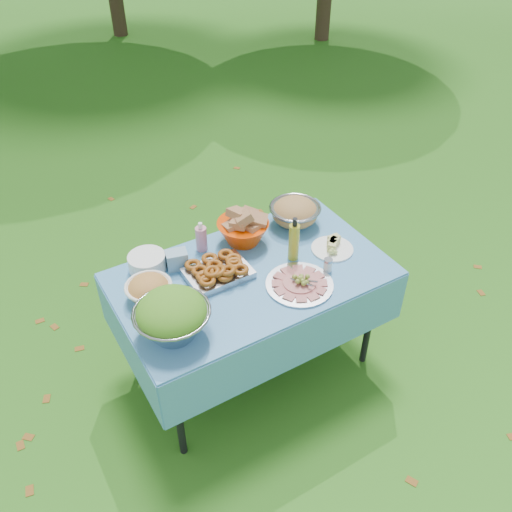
{
  "coord_description": "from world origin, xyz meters",
  "views": [
    {
      "loc": [
        -1.11,
        -1.91,
        2.67
      ],
      "look_at": [
        0.03,
        0.0,
        0.87
      ],
      "focal_mm": 38.0,
      "sensor_mm": 36.0,
      "label": 1
    }
  ],
  "objects": [
    {
      "name": "fried_tray",
      "position": [
        -0.17,
        0.07,
        0.8
      ],
      "size": [
        0.34,
        0.24,
        0.08
      ],
      "primitive_type": "cube",
      "rotation": [
        0.0,
        0.0,
        0.0
      ],
      "color": "#B6B5BA",
      "rests_on": "picnic_table"
    },
    {
      "name": "ground",
      "position": [
        0.0,
        0.0,
        0.0
      ],
      "size": [
        80.0,
        80.0,
        0.0
      ],
      "primitive_type": "plane",
      "color": "#173C0B",
      "rests_on": "ground"
    },
    {
      "name": "pasta_bowl_steel",
      "position": [
        0.46,
        0.27,
        0.84
      ],
      "size": [
        0.35,
        0.35,
        0.16
      ],
      "primitive_type": null,
      "rotation": [
        0.0,
        0.0,
        0.16
      ],
      "color": "#909399",
      "rests_on": "picnic_table"
    },
    {
      "name": "charcuterie_platter",
      "position": [
        0.16,
        -0.21,
        0.8
      ],
      "size": [
        0.41,
        0.41,
        0.08
      ],
      "primitive_type": "cylinder",
      "rotation": [
        0.0,
        0.0,
        0.18
      ],
      "color": "#B1B2B9",
      "rests_on": "picnic_table"
    },
    {
      "name": "sanitizer_bottle",
      "position": [
        -0.14,
        0.32,
        0.85
      ],
      "size": [
        0.07,
        0.07,
        0.18
      ],
      "primitive_type": "cylinder",
      "rotation": [
        0.0,
        0.0,
        -0.19
      ],
      "color": "pink",
      "rests_on": "picnic_table"
    },
    {
      "name": "cheese_plate",
      "position": [
        0.5,
        -0.06,
        0.79
      ],
      "size": [
        0.29,
        0.29,
        0.06
      ],
      "primitive_type": "cylinder",
      "rotation": [
        0.0,
        0.0,
        -0.24
      ],
      "color": "white",
      "rests_on": "picnic_table"
    },
    {
      "name": "wipes_box",
      "position": [
        -0.32,
        0.25,
        0.81
      ],
      "size": [
        0.13,
        0.11,
        0.1
      ],
      "primitive_type": "cube",
      "rotation": [
        0.0,
        0.0,
        -0.25
      ],
      "color": "#84AEC9",
      "rests_on": "picnic_table"
    },
    {
      "name": "salad_bowl",
      "position": [
        -0.54,
        -0.19,
        0.88
      ],
      "size": [
        0.48,
        0.48,
        0.24
      ],
      "primitive_type": null,
      "rotation": [
        0.0,
        0.0,
        0.43
      ],
      "color": "#909399",
      "rests_on": "picnic_table"
    },
    {
      "name": "bread_bowl",
      "position": [
        0.1,
        0.27,
        0.86
      ],
      "size": [
        0.37,
        0.37,
        0.2
      ],
      "primitive_type": null,
      "rotation": [
        0.0,
        0.0,
        0.28
      ],
      "color": "#E63A00",
      "rests_on": "picnic_table"
    },
    {
      "name": "plate_stack",
      "position": [
        -0.47,
        0.32,
        0.81
      ],
      "size": [
        0.2,
        0.2,
        0.09
      ],
      "primitive_type": "cylinder",
      "rotation": [
        0.0,
        0.0,
        -0.01
      ],
      "color": "white",
      "rests_on": "picnic_table"
    },
    {
      "name": "picnic_table",
      "position": [
        0.0,
        0.0,
        0.38
      ],
      "size": [
        1.46,
        0.86,
        0.76
      ],
      "primitive_type": "cube",
      "color": "#82D2FB",
      "rests_on": "ground"
    },
    {
      "name": "pasta_bowl_white",
      "position": [
        -0.54,
        0.1,
        0.83
      ],
      "size": [
        0.27,
        0.27,
        0.13
      ],
      "primitive_type": null,
      "rotation": [
        0.0,
        0.0,
        0.2
      ],
      "color": "white",
      "rests_on": "picnic_table"
    },
    {
      "name": "shaker",
      "position": [
        0.36,
        -0.19,
        0.8
      ],
      "size": [
        0.06,
        0.06,
        0.08
      ],
      "primitive_type": "cylinder",
      "rotation": [
        0.0,
        0.0,
        0.43
      ],
      "color": "white",
      "rests_on": "picnic_table"
    },
    {
      "name": "oil_bottle",
      "position": [
        0.26,
        -0.01,
        0.89
      ],
      "size": [
        0.07,
        0.07,
        0.27
      ],
      "primitive_type": "cylinder",
      "rotation": [
        0.0,
        0.0,
        0.29
      ],
      "color": "#A9A624",
      "rests_on": "picnic_table"
    }
  ]
}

